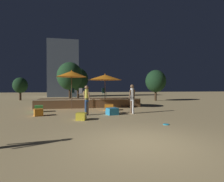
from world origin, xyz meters
TOP-DOWN VIEW (x-y plane):
  - ground_plane at (0.00, 0.00)m, footprint 120.00×120.00m
  - wooden_deck at (-0.88, 10.94)m, footprint 8.76×3.22m
  - patio_umbrella_0 at (-2.30, 8.92)m, footprint 2.31×2.31m
  - patio_umbrella_1 at (0.40, 9.42)m, footprint 2.80×2.80m
  - cube_seat_0 at (-1.67, 4.21)m, footprint 0.58×0.58m
  - cube_seat_1 at (-4.14, 6.03)m, footprint 0.61×0.61m
  - cube_seat_2 at (0.25, 5.63)m, footprint 0.77×0.77m
  - cube_seat_3 at (-4.49, 7.85)m, footprint 0.62×0.62m
  - cube_seat_4 at (0.43, 7.71)m, footprint 0.74×0.74m
  - person_0 at (-1.31, 5.76)m, footprint 0.46×0.40m
  - person_2 at (1.62, 5.87)m, footprint 0.51×0.30m
  - bistro_chair_0 at (-1.63, 10.29)m, footprint 0.48×0.48m
  - bistro_chair_1 at (-2.28, 11.79)m, footprint 0.45×0.45m
  - bistro_chair_2 at (0.58, 11.15)m, footprint 0.45×0.45m
  - frisbee_disc at (2.07, 2.26)m, footprint 0.28×0.28m
  - background_tree_0 at (-2.76, 17.01)m, footprint 3.09×3.09m
  - background_tree_1 at (-9.30, 20.13)m, footprint 1.87×1.87m
  - background_tree_2 at (-1.78, 18.94)m, footprint 2.74×2.74m
  - background_tree_3 at (8.01, 15.90)m, footprint 2.59×2.59m
  - distant_building at (-4.32, 29.10)m, footprint 5.50×4.12m

SIDE VIEW (x-z plane):
  - ground_plane at x=0.00m, z-range 0.00..0.00m
  - frisbee_disc at x=2.07m, z-range 0.00..0.03m
  - cube_seat_0 at x=-1.67m, z-range 0.00..0.38m
  - cube_seat_2 at x=0.25m, z-range 0.00..0.42m
  - cube_seat_1 at x=-4.14m, z-range 0.00..0.43m
  - cube_seat_3 at x=-4.49m, z-range 0.00..0.44m
  - cube_seat_4 at x=0.43m, z-range 0.00..0.44m
  - wooden_deck at x=-0.88m, z-range -0.04..0.71m
  - person_0 at x=-1.31m, z-range 0.10..1.92m
  - person_2 at x=1.62m, z-range 0.12..2.00m
  - bistro_chair_0 at x=-1.63m, z-range 0.84..1.74m
  - bistro_chair_1 at x=-2.28m, z-range 0.84..1.74m
  - bistro_chair_2 at x=0.58m, z-range 0.84..1.74m
  - background_tree_1 at x=-9.30m, z-range 0.47..3.50m
  - background_tree_3 at x=8.01m, z-range 0.54..4.49m
  - patio_umbrella_1 at x=0.40m, z-range 1.12..3.97m
  - patio_umbrella_0 at x=-2.30m, z-range 1.22..4.27m
  - background_tree_2 at x=-1.78m, z-range 0.65..4.98m
  - background_tree_0 at x=-2.76m, z-range 0.69..5.49m
  - distant_building at x=-4.32m, z-range 0.00..10.32m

